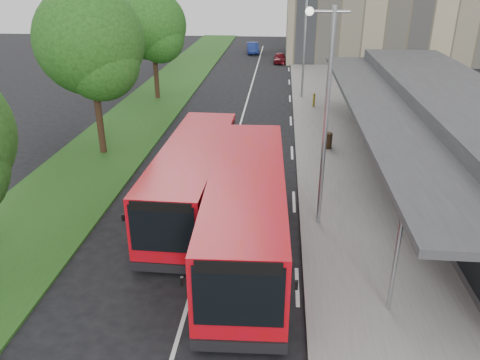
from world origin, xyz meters
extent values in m
plane|color=black|center=(0.00, 0.00, 0.00)|extent=(120.00, 120.00, 0.00)
cube|color=slate|center=(6.00, 20.00, 0.07)|extent=(5.00, 80.00, 0.15)
cube|color=#1C4F19|center=(-7.00, 20.00, 0.05)|extent=(5.00, 80.00, 0.10)
cube|color=silver|center=(0.00, 15.00, 0.01)|extent=(0.12, 70.00, 0.01)
cube|color=silver|center=(3.30, -2.00, 0.01)|extent=(0.12, 2.00, 0.01)
cube|color=silver|center=(3.30, 4.00, 0.01)|extent=(0.12, 2.00, 0.01)
cube|color=silver|center=(3.30, 10.00, 0.01)|extent=(0.12, 2.00, 0.01)
cube|color=silver|center=(3.30, 16.00, 0.01)|extent=(0.12, 2.00, 0.01)
cube|color=silver|center=(3.30, 22.00, 0.01)|extent=(0.12, 2.00, 0.01)
cube|color=silver|center=(3.30, 28.00, 0.01)|extent=(0.12, 2.00, 0.01)
cube|color=silver|center=(3.30, 34.00, 0.01)|extent=(0.12, 2.00, 0.01)
cube|color=silver|center=(3.30, 40.00, 0.01)|extent=(0.12, 2.00, 0.01)
cube|color=silver|center=(3.30, 46.00, 0.01)|extent=(0.12, 2.00, 0.01)
cube|color=#333335|center=(11.00, 8.00, 2.00)|extent=(5.00, 26.00, 4.00)
cube|color=black|center=(8.48, 8.00, 1.60)|extent=(0.06, 24.00, 2.20)
cube|color=#333335|center=(7.20, 8.00, 3.30)|extent=(2.80, 26.00, 0.25)
cylinder|color=#93959B|center=(5.90, -3.00, 1.65)|extent=(0.12, 0.12, 3.30)
cylinder|color=#93959B|center=(5.90, 19.00, 1.65)|extent=(0.12, 0.12, 3.30)
cylinder|color=black|center=(-7.00, 9.00, 2.12)|extent=(0.36, 0.36, 4.24)
sphere|color=#184312|center=(-7.00, 9.00, 5.98)|extent=(5.40, 5.40, 5.40)
sphere|color=#184312|center=(-6.40, 8.60, 5.02)|extent=(3.86, 3.86, 3.86)
sphere|color=#184312|center=(-7.50, 9.50, 5.30)|extent=(4.24, 4.24, 4.24)
cylinder|color=black|center=(-7.00, 21.00, 1.95)|extent=(0.36, 0.36, 3.91)
sphere|color=#184312|center=(-7.00, 21.00, 5.50)|extent=(4.97, 4.97, 4.97)
sphere|color=#184312|center=(-6.40, 20.60, 4.62)|extent=(3.55, 3.55, 3.55)
sphere|color=#184312|center=(-7.50, 21.50, 4.88)|extent=(3.91, 3.91, 3.91)
cylinder|color=#93959B|center=(4.20, 2.00, 4.15)|extent=(0.16, 0.16, 8.00)
cylinder|color=#93959B|center=(4.00, 2.00, 7.95)|extent=(1.40, 0.10, 0.10)
sphere|color=silver|center=(3.40, 2.00, 7.95)|extent=(0.28, 0.28, 0.28)
cylinder|color=#93959B|center=(4.20, 22.00, 4.15)|extent=(0.16, 0.16, 8.00)
cube|color=#B7090A|center=(1.53, 0.11, 1.67)|extent=(2.87, 10.57, 2.65)
cube|color=black|center=(1.53, 0.11, 0.38)|extent=(2.89, 10.59, 0.30)
cube|color=black|center=(1.72, -5.15, 1.95)|extent=(2.25, 0.13, 1.75)
cube|color=black|center=(1.34, 5.37, 2.10)|extent=(2.20, 0.13, 1.30)
cube|color=black|center=(0.25, 0.36, 2.15)|extent=(0.37, 8.98, 1.20)
cube|color=black|center=(2.78, 0.45, 2.15)|extent=(0.37, 8.98, 1.20)
cube|color=black|center=(1.72, -5.16, 0.40)|extent=(2.50, 0.17, 0.35)
cube|color=black|center=(1.72, -5.16, 2.80)|extent=(2.10, 0.11, 0.35)
cube|color=black|center=(0.31, -4.98, 2.20)|extent=(0.08, 0.08, 0.25)
cube|color=black|center=(3.10, -4.88, 2.20)|extent=(0.08, 0.08, 0.25)
cylinder|color=black|center=(0.60, -3.32, 0.45)|extent=(0.33, 0.91, 0.90)
cylinder|color=black|center=(2.70, -3.25, 0.45)|extent=(0.33, 0.91, 0.90)
cylinder|color=black|center=(0.36, 3.46, 0.45)|extent=(0.33, 0.91, 0.90)
cylinder|color=black|center=(2.45, 3.54, 0.45)|extent=(0.33, 0.91, 0.90)
cube|color=#B7090A|center=(-0.87, 2.99, 1.55)|extent=(2.50, 9.76, 2.45)
cube|color=black|center=(-0.87, 2.99, 0.35)|extent=(2.52, 9.78, 0.28)
cube|color=black|center=(-0.97, -1.88, 1.80)|extent=(2.08, 0.09, 1.62)
cube|color=black|center=(-0.78, 7.87, 1.94)|extent=(2.04, 0.09, 1.20)
cube|color=black|center=(-2.05, 3.29, 1.99)|extent=(0.21, 8.33, 1.11)
cube|color=black|center=(0.31, 3.25, 1.99)|extent=(0.21, 8.33, 1.11)
cube|color=black|center=(-0.97, -1.89, 0.37)|extent=(2.31, 0.13, 0.32)
cube|color=black|center=(-0.97, -1.89, 2.59)|extent=(1.94, 0.08, 0.32)
cube|color=black|center=(-2.26, -1.65, 2.04)|extent=(0.08, 0.08, 0.23)
cube|color=black|center=(0.33, -1.70, 2.04)|extent=(0.08, 0.08, 0.23)
cylinder|color=black|center=(-1.91, -0.13, 0.42)|extent=(0.29, 0.84, 0.83)
cylinder|color=black|center=(0.03, -0.17, 0.42)|extent=(0.29, 0.84, 0.83)
cylinder|color=black|center=(-1.78, 6.16, 0.42)|extent=(0.29, 0.84, 0.83)
cylinder|color=black|center=(0.16, 6.12, 0.42)|extent=(0.29, 0.84, 0.83)
cylinder|color=#352415|center=(5.25, 10.57, 0.58)|extent=(0.61, 0.61, 0.87)
cylinder|color=yellow|center=(4.97, 19.23, 0.63)|extent=(0.17, 0.17, 0.96)
imported|color=#5D0D15|center=(2.33, 37.57, 0.55)|extent=(1.30, 3.21, 1.09)
imported|color=navy|center=(-1.01, 43.85, 0.63)|extent=(1.74, 3.95, 1.26)
camera|label=1|loc=(2.55, -14.26, 9.15)|focal=35.00mm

